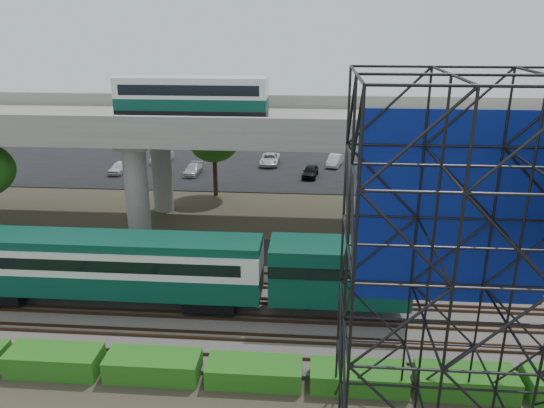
{
  "coord_description": "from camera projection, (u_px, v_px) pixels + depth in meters",
  "views": [
    {
      "loc": [
        3.54,
        -25.67,
        16.68
      ],
      "look_at": [
        1.05,
        6.0,
        5.55
      ],
      "focal_mm": 35.0,
      "sensor_mm": 36.0,
      "label": 1
    }
  ],
  "objects": [
    {
      "name": "parking_lot",
      "position": [
        282.0,
        169.0,
        61.91
      ],
      "size": [
        90.0,
        18.0,
        0.08
      ],
      "primitive_type": "cube",
      "color": "black",
      "rests_on": "ground"
    },
    {
      "name": "parked_cars",
      "position": [
        278.0,
        164.0,
        61.46
      ],
      "size": [
        37.89,
        9.56,
        1.32
      ],
      "color": "silver",
      "rests_on": "parking_lot"
    },
    {
      "name": "ballast_bed",
      "position": [
        249.0,
        311.0,
        31.78
      ],
      "size": [
        90.0,
        12.0,
        0.2
      ],
      "primitive_type": "cube",
      "color": "slate",
      "rests_on": "ground"
    },
    {
      "name": "overpass",
      "position": [
        263.0,
        131.0,
        42.3
      ],
      "size": [
        80.0,
        12.0,
        12.4
      ],
      "color": "#9E9B93",
      "rests_on": "ground"
    },
    {
      "name": "scaffold_tower",
      "position": [
        471.0,
        287.0,
        19.26
      ],
      "size": [
        9.36,
        6.36,
        15.0
      ],
      "color": "black",
      "rests_on": "ground"
    },
    {
      "name": "ground",
      "position": [
        245.0,
        331.0,
        29.93
      ],
      "size": [
        140.0,
        140.0,
        0.0
      ],
      "primitive_type": "plane",
      "color": "#474233",
      "rests_on": "ground"
    },
    {
      "name": "service_road",
      "position": [
        263.0,
        253.0,
        39.8
      ],
      "size": [
        90.0,
        5.0,
        0.08
      ],
      "primitive_type": "cube",
      "color": "black",
      "rests_on": "ground"
    },
    {
      "name": "trees",
      "position": [
        213.0,
        161.0,
        43.65
      ],
      "size": [
        40.94,
        16.94,
        7.69
      ],
      "color": "#382314",
      "rests_on": "ground"
    },
    {
      "name": "rail_tracks",
      "position": [
        249.0,
        308.0,
        31.72
      ],
      "size": [
        90.0,
        9.52,
        0.16
      ],
      "color": "#472D1E",
      "rests_on": "ballast_bed"
    },
    {
      "name": "harbor_water",
      "position": [
        290.0,
        132.0,
        82.62
      ],
      "size": [
        140.0,
        40.0,
        0.03
      ],
      "primitive_type": "cube",
      "color": "slate",
      "rests_on": "ground"
    },
    {
      "name": "hedge_strip",
      "position": [
        254.0,
        371.0,
        25.63
      ],
      "size": [
        34.6,
        1.8,
        1.2
      ],
      "color": "#1B6216",
      "rests_on": "ground"
    },
    {
      "name": "suv",
      "position": [
        135.0,
        243.0,
        39.62
      ],
      "size": [
        5.71,
        4.14,
        1.44
      ],
      "primitive_type": "imported",
      "rotation": [
        0.0,
        0.0,
        1.19
      ],
      "color": "black",
      "rests_on": "service_road"
    },
    {
      "name": "commuter_train",
      "position": [
        137.0,
        265.0,
        31.35
      ],
      "size": [
        29.3,
        3.06,
        4.3
      ],
      "color": "black",
      "rests_on": "rail_tracks"
    }
  ]
}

